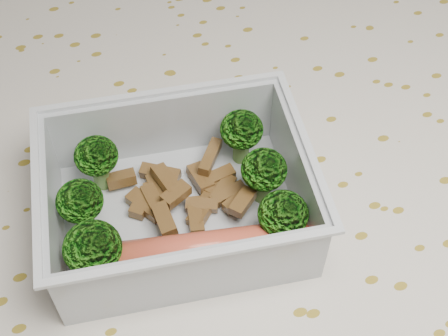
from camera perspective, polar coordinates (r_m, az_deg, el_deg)
name	(u,v)px	position (r m, az deg, el deg)	size (l,w,h in m)	color
dining_table	(223,240)	(0.56, -0.13, -6.58)	(1.40, 0.90, 0.75)	brown
tablecloth	(223,208)	(0.52, -0.14, -3.65)	(1.46, 0.96, 0.19)	silver
lunch_container	(179,202)	(0.45, -4.16, -3.12)	(0.20, 0.17, 0.07)	silver
broccoli_florets	(175,192)	(0.44, -4.54, -2.23)	(0.17, 0.12, 0.05)	#608C3F
meat_pile	(184,193)	(0.46, -3.67, -2.33)	(0.10, 0.08, 0.02)	brown
sausage	(195,250)	(0.43, -2.71, -7.51)	(0.16, 0.05, 0.02)	#D14F35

